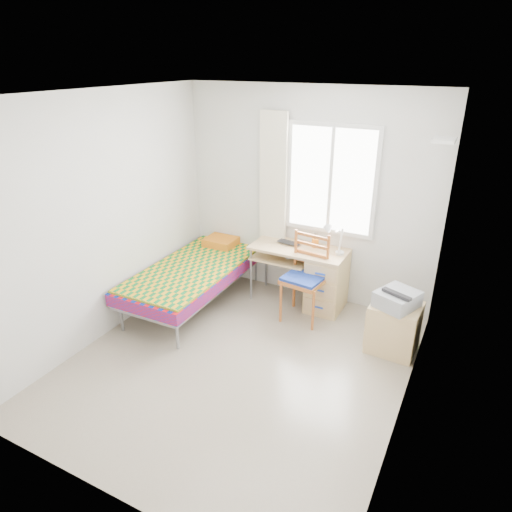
{
  "coord_description": "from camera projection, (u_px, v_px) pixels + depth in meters",
  "views": [
    {
      "loc": [
        1.91,
        -3.31,
        2.88
      ],
      "look_at": [
        -0.08,
        0.55,
        0.97
      ],
      "focal_mm": 32.0,
      "sensor_mm": 36.0,
      "label": 1
    }
  ],
  "objects": [
    {
      "name": "laptop",
      "position": [
        287.0,
        244.0,
        5.63
      ],
      "size": [
        0.33,
        0.23,
        0.02
      ],
      "primitive_type": "imported",
      "rotation": [
        0.0,
        0.0,
        -0.13
      ],
      "color": "black",
      "rests_on": "desk"
    },
    {
      "name": "pen_cup",
      "position": [
        315.0,
        243.0,
        5.56
      ],
      "size": [
        0.1,
        0.1,
        0.1
      ],
      "primitive_type": "cylinder",
      "rotation": [
        0.0,
        0.0,
        0.17
      ],
      "color": "orange",
      "rests_on": "desk"
    },
    {
      "name": "window",
      "position": [
        331.0,
        180.0,
        5.31
      ],
      "size": [
        1.1,
        0.04,
        1.3
      ],
      "color": "white",
      "rests_on": "wall_back"
    },
    {
      "name": "printer",
      "position": [
        397.0,
        299.0,
        4.61
      ],
      "size": [
        0.47,
        0.5,
        0.17
      ],
      "rotation": [
        0.0,
        0.0,
        -0.39
      ],
      "color": "gray",
      "rests_on": "cabinet"
    },
    {
      "name": "floating_shelf",
      "position": [
        445.0,
        140.0,
        4.31
      ],
      "size": [
        0.2,
        0.32,
        0.03
      ],
      "primitive_type": "cube",
      "color": "white",
      "rests_on": "wall_right"
    },
    {
      "name": "ceiling",
      "position": [
        233.0,
        94.0,
        3.61
      ],
      "size": [
        3.5,
        3.5,
        0.0
      ],
      "primitive_type": "plane",
      "rotation": [
        3.14,
        0.0,
        0.0
      ],
      "color": "white",
      "rests_on": "wall_back"
    },
    {
      "name": "wall_left",
      "position": [
        104.0,
        219.0,
        4.81
      ],
      "size": [
        0.0,
        3.5,
        3.5
      ],
      "primitive_type": "plane",
      "rotation": [
        1.57,
        0.0,
        1.57
      ],
      "color": "silver",
      "rests_on": "ground"
    },
    {
      "name": "desk",
      "position": [
        321.0,
        278.0,
        5.55
      ],
      "size": [
        1.17,
        0.54,
        0.73
      ],
      "rotation": [
        0.0,
        0.0,
        0.0
      ],
      "color": "tan",
      "rests_on": "floor"
    },
    {
      "name": "curtain",
      "position": [
        273.0,
        182.0,
        5.62
      ],
      "size": [
        0.35,
        0.05,
        1.7
      ],
      "primitive_type": "cube",
      "color": "beige",
      "rests_on": "wall_back"
    },
    {
      "name": "wall_back",
      "position": [
        307.0,
        197.0,
        5.56
      ],
      "size": [
        3.2,
        0.0,
        3.2
      ],
      "primitive_type": "plane",
      "rotation": [
        1.57,
        0.0,
        0.0
      ],
      "color": "silver",
      "rests_on": "ground"
    },
    {
      "name": "wall_right",
      "position": [
        419.0,
        282.0,
        3.46
      ],
      "size": [
        0.0,
        3.5,
        3.5
      ],
      "primitive_type": "plane",
      "rotation": [
        1.57,
        0.0,
        -1.57
      ],
      "color": "silver",
      "rests_on": "ground"
    },
    {
      "name": "cabinet",
      "position": [
        393.0,
        327.0,
        4.78
      ],
      "size": [
        0.52,
        0.46,
        0.54
      ],
      "rotation": [
        0.0,
        0.0,
        -0.05
      ],
      "color": "#D2B76C",
      "rests_on": "floor"
    },
    {
      "name": "task_lamp",
      "position": [
        333.0,
        236.0,
        5.2
      ],
      "size": [
        0.23,
        0.32,
        0.41
      ],
      "rotation": [
        0.0,
        0.0,
        0.12
      ],
      "color": "white",
      "rests_on": "desk"
    },
    {
      "name": "bed",
      "position": [
        198.0,
        270.0,
        5.68
      ],
      "size": [
        0.97,
        2.05,
        0.89
      ],
      "rotation": [
        0.0,
        0.0,
        0.0
      ],
      "color": "gray",
      "rests_on": "floor"
    },
    {
      "name": "floor",
      "position": [
        238.0,
        363.0,
        4.66
      ],
      "size": [
        3.5,
        3.5,
        0.0
      ],
      "primitive_type": "plane",
      "color": "#BCAD93",
      "rests_on": "ground"
    },
    {
      "name": "book",
      "position": [
        285.0,
        255.0,
        5.7
      ],
      "size": [
        0.24,
        0.26,
        0.02
      ],
      "primitive_type": "imported",
      "rotation": [
        0.0,
        0.0,
        0.53
      ],
      "color": "gray",
      "rests_on": "desk"
    },
    {
      "name": "chair",
      "position": [
        307.0,
        273.0,
        5.28
      ],
      "size": [
        0.5,
        0.5,
        1.03
      ],
      "rotation": [
        0.0,
        0.0,
        -0.13
      ],
      "color": "#9B5B1E",
      "rests_on": "floor"
    }
  ]
}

